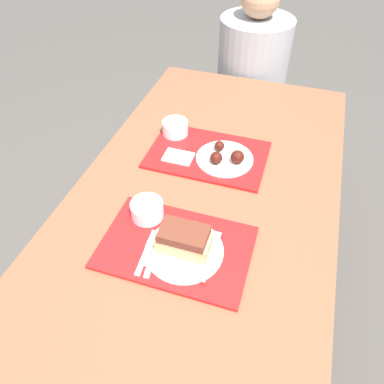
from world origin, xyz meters
The scene contains 14 objects.
ground_plane centered at (0.00, 0.00, 0.00)m, with size 12.00×12.00×0.00m, color #4C4742.
picnic_table centered at (0.00, 0.00, 0.68)m, with size 0.92×1.88×0.76m.
picnic_bench_far centered at (0.00, 1.16, 0.37)m, with size 0.88×0.28×0.44m.
tray_near centered at (-0.01, -0.21, 0.77)m, with size 0.46×0.30×0.01m.
tray_far centered at (-0.05, 0.26, 0.77)m, with size 0.46×0.30×0.01m.
bowl_coleslaw_near centered at (-0.14, -0.12, 0.80)m, with size 0.11×0.11×0.06m.
brisket_sandwich_plate centered at (0.02, -0.22, 0.81)m, with size 0.24×0.24×0.10m.
plastic_fork_near centered at (-0.09, -0.26, 0.77)m, with size 0.03×0.17×0.00m.
plastic_knife_near centered at (-0.07, -0.26, 0.77)m, with size 0.04×0.17×0.00m.
condiment_packet centered at (-0.01, -0.14, 0.77)m, with size 0.04×0.03×0.01m.
bowl_coleslaw_far centered at (-0.21, 0.35, 0.80)m, with size 0.11×0.11×0.06m.
wings_plate_far centered at (0.03, 0.24, 0.79)m, with size 0.22×0.22×0.06m.
napkin_far centered at (-0.15, 0.20, 0.78)m, with size 0.11×0.08×0.01m.
person_seated_across centered at (-0.04, 1.16, 0.75)m, with size 0.39×0.39×0.74m.
Camera 1 is at (0.25, -0.86, 1.69)m, focal length 35.00 mm.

